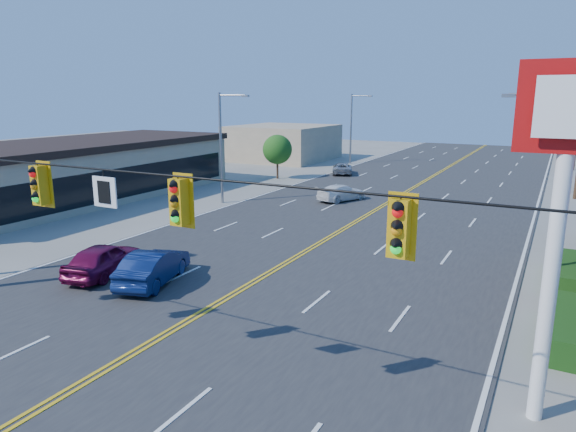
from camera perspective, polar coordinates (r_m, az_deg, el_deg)
The scene contains 15 objects.
ground at distance 15.96m, azimuth -21.17°, elevation -16.73°, with size 160.00×160.00×0.00m, color gray.
road at distance 31.68m, azimuth 7.04°, elevation -1.00°, with size 20.00×120.00×0.06m, color #2D2D30.
signal_span at distance 14.35m, azimuth -23.08°, elevation 0.70°, with size 24.32×0.34×9.00m.
kfc_pylon at distance 12.85m, azimuth 28.28°, elevation 4.09°, with size 2.20×0.36×8.50m.
strip_mall at distance 42.75m, azimuth -22.76°, elevation 4.77°, with size 10.40×26.40×4.40m.
streetlight_se at distance 22.96m, azimuth 27.53°, elevation 3.64°, with size 2.55×0.25×8.00m.
streetlight_ne at distance 46.84m, azimuth 28.11°, elevation 7.69°, with size 2.55×0.25×8.00m.
streetlight_sw at distance 37.76m, azimuth -7.23°, elevation 8.17°, with size 2.55×0.25×8.00m.
streetlight_nw at distance 60.83m, azimuth 7.21°, elevation 10.02°, with size 2.55×0.25×8.00m.
tree_west at distance 49.21m, azimuth -1.19°, elevation 7.40°, with size 2.80×2.80×4.20m.
bld_west_far at distance 64.85m, azimuth -0.55°, elevation 8.17°, with size 11.00×12.00×4.20m, color tan.
car_magenta at distance 23.96m, azimuth -19.82°, elevation -4.65°, with size 1.69×4.20×1.43m, color maroon.
car_blue at distance 22.31m, azimuth -14.72°, elevation -5.59°, with size 1.52×4.35×1.43m, color #0D1D4F.
car_white at distance 38.85m, azimuth 5.96°, elevation 2.52°, with size 1.69×4.15×1.20m, color white.
car_silver at distance 52.37m, azimuth 6.05°, elevation 5.22°, with size 1.89×4.09×1.14m, color #A0A0A5.
Camera 1 is at (10.90, -8.74, 7.71)m, focal length 32.00 mm.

